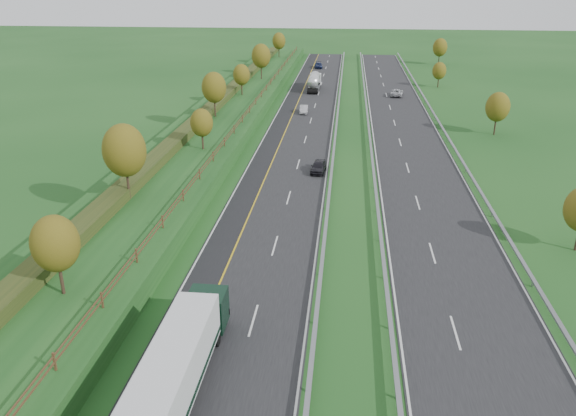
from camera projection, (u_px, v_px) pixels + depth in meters
The scene contains 19 objects.
ground at pixel (351, 149), 79.52m from camera, with size 400.00×400.00×0.00m, color #194719.
near_carriageway at pixel (298, 138), 84.89m from camera, with size 10.50×200.00×0.04m, color black.
far_carriageway at pixel (408, 141), 83.28m from camera, with size 10.50×200.00×0.04m, color black.
hard_shoulder at pixel (273, 137), 85.25m from camera, with size 3.00×200.00×0.04m, color black.
lane_markings at pixel (340, 139), 84.15m from camera, with size 26.75×200.00×0.01m.
embankment_left at pixel (213, 129), 85.78m from camera, with size 12.00×200.00×2.00m, color #194719.
hedge_left at pixel (200, 119), 85.38m from camera, with size 2.20×180.00×1.10m, color #273616.
fence_left at pixel (241, 119), 84.30m from camera, with size 0.12×189.06×1.20m.
median_barrier_near at pixel (335, 135), 84.11m from camera, with size 0.32×200.00×0.71m.
median_barrier_far at pixel (370, 136), 83.61m from camera, with size 0.32×200.00×0.71m.
outer_barrier_far at pixel (448, 138), 82.49m from camera, with size 0.32×200.00×0.71m.
trees_left at pixel (208, 98), 80.60m from camera, with size 6.64×164.30×7.66m.
trees_far at pixel (466, 80), 107.23m from camera, with size 8.45×118.60×7.12m.
box_lorry at pixel (176, 371), 31.10m from camera, with size 2.58×16.28×4.06m.
road_tanker at pixel (314, 81), 120.30m from camera, with size 2.40×11.22×3.46m.
car_dark_near at pixel (319, 166), 69.65m from camera, with size 1.70×4.22×1.44m, color black.
car_silver_mid at pixel (304, 109), 100.07m from camera, with size 1.40×4.01×1.32m, color #A3A2A7.
car_small_far at pixel (318, 65), 149.36m from camera, with size 2.00×4.92×1.43m, color #131C3D.
car_oncoming at pixel (397, 92), 114.23m from camera, with size 2.34×5.08×1.41m, color #B8B9BE.
Camera 1 is at (7.24, -22.23, 22.55)m, focal length 35.00 mm.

